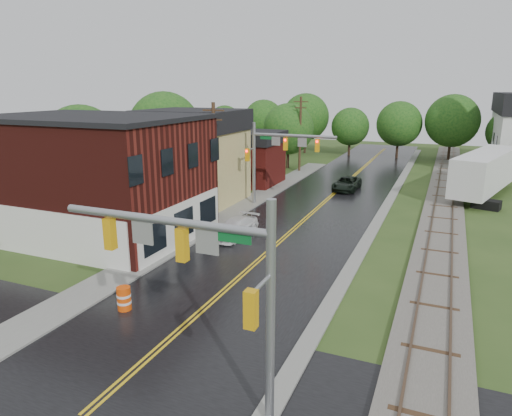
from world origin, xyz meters
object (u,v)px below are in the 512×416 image
Objects in this scene: brick_building at (94,176)px; pickup_white at (235,228)px; suv_dark at (347,184)px; traffic_signal_far at (277,150)px; semi_trailer at (486,171)px; traffic_signal_near at (205,265)px; utility_pole_b at (214,159)px; tree_left_b at (166,130)px; tree_left_e at (289,130)px; construction_barrel at (124,299)px; tree_left_c at (233,136)px; tree_left_a at (82,146)px; utility_pole_c at (300,133)px.

pickup_white is at bearing 18.20° from brick_building.
suv_dark is 1.09× the size of pickup_white.
traffic_signal_far is 0.53× the size of semi_trailer.
utility_pole_b is at bearing 117.19° from traffic_signal_near.
tree_left_b is 19.71m from suv_dark.
traffic_signal_near is at bearing -39.17° from brick_building.
suv_dark is (18.65, 3.90, -5.04)m from tree_left_b.
tree_left_e reaches higher than pickup_white.
traffic_signal_near is (15.96, -13.00, 0.82)m from brick_building.
tree_left_b is at bearing 138.14° from utility_pole_b.
semi_trailer is (12.54, 2.50, 1.79)m from suv_dark.
tree_left_e is at bearing 161.08° from semi_trailer.
suv_dark is 4.24× the size of construction_barrel.
semi_trailer reaches higher than suv_dark.
traffic_signal_near and traffic_signal_far have the same top height.
utility_pole_b is 14.87m from tree_left_b.
tree_left_e is 1.68× the size of suv_dark.
construction_barrel is (-6.85, 4.36, -4.40)m from traffic_signal_near.
tree_left_b reaches higher than tree_left_c.
tree_left_a is at bearing -162.70° from traffic_signal_far.
semi_trailer is at bearing 11.59° from tree_left_b.
brick_building is at bearing -72.39° from tree_left_b.
traffic_signal_far is 6.42× the size of construction_barrel.
tree_left_e is 0.59× the size of semi_trailer.
utility_pole_b is at bearing 102.34° from construction_barrel.
utility_pole_b reaches higher than tree_left_a.
traffic_signal_near is 22.49m from utility_pole_b.
brick_building is 1.95× the size of traffic_signal_far.
tree_left_c reaches higher than suv_dark.
tree_left_b is at bearing -167.24° from suv_dark.
brick_building reaches higher than tree_left_c.
tree_left_c is at bearing 107.34° from construction_barrel.
semi_trailer is (20.14, -5.71, -2.25)m from utility_pole_c.
traffic_signal_far is 0.96× the size of tree_left_c.
construction_barrel is (-16.71, -31.94, -1.90)m from semi_trailer.
utility_pole_b reaches higher than semi_trailer.
traffic_signal_far is at bearing 53.08° from brick_building.
brick_building reaches higher than tree_left_e.
tree_left_e is at bearing 57.26° from tree_left_b.
tree_left_c is (-17.32, 37.90, -0.46)m from traffic_signal_near.
traffic_signal_far is 0.82× the size of utility_pole_c.
tree_left_e is (-2.05, 23.90, 0.09)m from utility_pole_b.
utility_pole_b is at bearing -123.68° from traffic_signal_far.
suv_dark is (4.27, 8.80, -4.30)m from traffic_signal_far.
utility_pole_c reaches higher than tree_left_e.
utility_pole_c is at bearing 78.91° from brick_building.
tree_left_a is 7.58× the size of construction_barrel.
brick_building is 24.92m from suv_dark.
tree_left_a is (-16.38, -5.10, 0.14)m from traffic_signal_far.
traffic_signal_near is 6.42× the size of construction_barrel.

